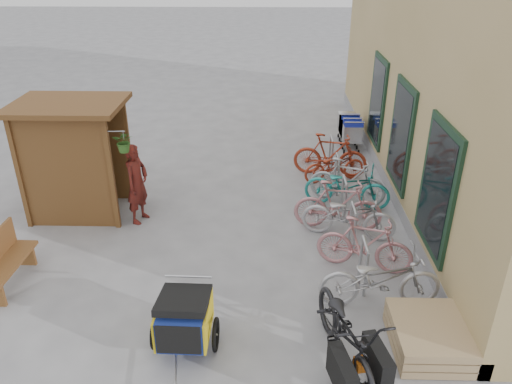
{
  "coord_description": "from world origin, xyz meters",
  "views": [
    {
      "loc": [
        0.7,
        -6.81,
        5.18
      ],
      "look_at": [
        0.5,
        1.5,
        1.0
      ],
      "focal_mm": 35.0,
      "sensor_mm": 36.0,
      "label": 1
    }
  ],
  "objects_px": {
    "kiosk": "(69,144)",
    "pallet_stack": "(428,336)",
    "bike_1": "(365,244)",
    "cargo_bike": "(347,335)",
    "bike_4": "(347,186)",
    "bike_6": "(334,166)",
    "bike_2": "(349,215)",
    "bench": "(2,261)",
    "bike_3": "(338,205)",
    "shopping_carts": "(349,127)",
    "bike_0": "(380,279)",
    "bike_5": "(348,181)",
    "person_kiosk": "(137,183)",
    "child_trailer": "(184,318)",
    "bike_7": "(330,155)"
  },
  "relations": [
    {
      "from": "pallet_stack",
      "to": "shopping_carts",
      "type": "relative_size",
      "value": 0.83
    },
    {
      "from": "child_trailer",
      "to": "bike_5",
      "type": "distance_m",
      "value": 5.35
    },
    {
      "from": "bike_0",
      "to": "bike_4",
      "type": "distance_m",
      "value": 3.32
    },
    {
      "from": "cargo_bike",
      "to": "shopping_carts",
      "type": "bearing_deg",
      "value": 69.3
    },
    {
      "from": "shopping_carts",
      "to": "bike_1",
      "type": "distance_m",
      "value": 6.03
    },
    {
      "from": "pallet_stack",
      "to": "bike_4",
      "type": "height_order",
      "value": "bike_4"
    },
    {
      "from": "shopping_carts",
      "to": "bike_4",
      "type": "height_order",
      "value": "bike_4"
    },
    {
      "from": "kiosk",
      "to": "bike_1",
      "type": "xyz_separation_m",
      "value": [
        5.68,
        -1.95,
        -1.05
      ]
    },
    {
      "from": "kiosk",
      "to": "pallet_stack",
      "type": "xyz_separation_m",
      "value": [
        6.28,
        -3.87,
        -1.34
      ]
    },
    {
      "from": "child_trailer",
      "to": "bike_1",
      "type": "relative_size",
      "value": 0.94
    },
    {
      "from": "cargo_bike",
      "to": "bike_4",
      "type": "distance_m",
      "value": 4.67
    },
    {
      "from": "bike_2",
      "to": "bike_5",
      "type": "relative_size",
      "value": 1.07
    },
    {
      "from": "person_kiosk",
      "to": "bike_4",
      "type": "distance_m",
      "value": 4.41
    },
    {
      "from": "bench",
      "to": "bike_3",
      "type": "xyz_separation_m",
      "value": [
        5.79,
        1.96,
        0.07
      ]
    },
    {
      "from": "pallet_stack",
      "to": "bike_7",
      "type": "xyz_separation_m",
      "value": [
        -0.76,
        5.86,
        0.33
      ]
    },
    {
      "from": "bench",
      "to": "cargo_bike",
      "type": "height_order",
      "value": "cargo_bike"
    },
    {
      "from": "kiosk",
      "to": "bike_0",
      "type": "xyz_separation_m",
      "value": [
        5.76,
        -2.93,
        -1.05
      ]
    },
    {
      "from": "person_kiosk",
      "to": "bench",
      "type": "bearing_deg",
      "value": 159.95
    },
    {
      "from": "bench",
      "to": "bike_6",
      "type": "xyz_separation_m",
      "value": [
        5.99,
        4.2,
        -0.06
      ]
    },
    {
      "from": "child_trailer",
      "to": "bike_3",
      "type": "distance_m",
      "value": 4.19
    },
    {
      "from": "bike_0",
      "to": "bike_4",
      "type": "relative_size",
      "value": 1.04
    },
    {
      "from": "bike_5",
      "to": "pallet_stack",
      "type": "bearing_deg",
      "value": -153.32
    },
    {
      "from": "pallet_stack",
      "to": "bike_3",
      "type": "relative_size",
      "value": 0.69
    },
    {
      "from": "pallet_stack",
      "to": "shopping_carts",
      "type": "height_order",
      "value": "shopping_carts"
    },
    {
      "from": "child_trailer",
      "to": "shopping_carts",
      "type": "bearing_deg",
      "value": 68.23
    },
    {
      "from": "cargo_bike",
      "to": "bike_5",
      "type": "distance_m",
      "value": 4.88
    },
    {
      "from": "shopping_carts",
      "to": "child_trailer",
      "type": "relative_size",
      "value": 0.93
    },
    {
      "from": "bike_4",
      "to": "child_trailer",
      "type": "bearing_deg",
      "value": 160.12
    },
    {
      "from": "pallet_stack",
      "to": "bike_4",
      "type": "relative_size",
      "value": 0.65
    },
    {
      "from": "shopping_carts",
      "to": "bike_5",
      "type": "height_order",
      "value": "bike_5"
    },
    {
      "from": "bike_1",
      "to": "bike_5",
      "type": "distance_m",
      "value": 2.54
    },
    {
      "from": "bike_5",
      "to": "person_kiosk",
      "type": "bearing_deg",
      "value": 121.76
    },
    {
      "from": "shopping_carts",
      "to": "person_kiosk",
      "type": "height_order",
      "value": "person_kiosk"
    },
    {
      "from": "bike_3",
      "to": "bike_2",
      "type": "bearing_deg",
      "value": -142.18
    },
    {
      "from": "bike_4",
      "to": "bench",
      "type": "bearing_deg",
      "value": 129.34
    },
    {
      "from": "bike_7",
      "to": "bike_0",
      "type": "bearing_deg",
      "value": -166.55
    },
    {
      "from": "shopping_carts",
      "to": "bench",
      "type": "bearing_deg",
      "value": -135.35
    },
    {
      "from": "person_kiosk",
      "to": "bike_3",
      "type": "height_order",
      "value": "person_kiosk"
    },
    {
      "from": "child_trailer",
      "to": "bike_0",
      "type": "bearing_deg",
      "value": 20.15
    },
    {
      "from": "bike_2",
      "to": "child_trailer",
      "type": "bearing_deg",
      "value": 151.86
    },
    {
      "from": "bike_1",
      "to": "bike_6",
      "type": "bearing_deg",
      "value": 18.17
    },
    {
      "from": "shopping_carts",
      "to": "bike_2",
      "type": "relative_size",
      "value": 0.8
    },
    {
      "from": "shopping_carts",
      "to": "bike_6",
      "type": "height_order",
      "value": "shopping_carts"
    },
    {
      "from": "shopping_carts",
      "to": "pallet_stack",
      "type": "bearing_deg",
      "value": -90.0
    },
    {
      "from": "kiosk",
      "to": "bike_2",
      "type": "height_order",
      "value": "kiosk"
    },
    {
      "from": "child_trailer",
      "to": "bike_3",
      "type": "xyz_separation_m",
      "value": [
        2.54,
        3.33,
        0.02
      ]
    },
    {
      "from": "pallet_stack",
      "to": "bike_5",
      "type": "relative_size",
      "value": 0.71
    },
    {
      "from": "bike_6",
      "to": "kiosk",
      "type": "bearing_deg",
      "value": 89.29
    },
    {
      "from": "bike_7",
      "to": "bike_6",
      "type": "bearing_deg",
      "value": -156.53
    },
    {
      "from": "bench",
      "to": "bike_7",
      "type": "relative_size",
      "value": 0.8
    }
  ]
}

